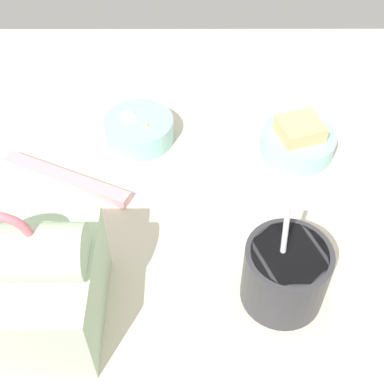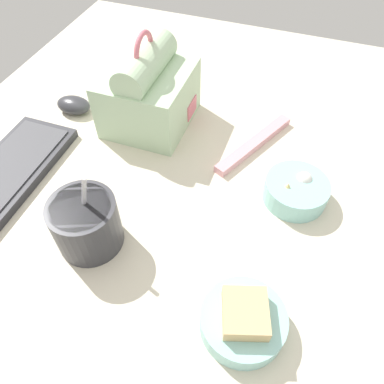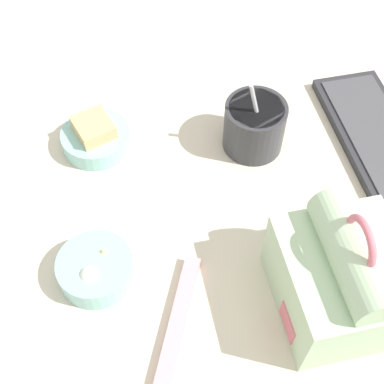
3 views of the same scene
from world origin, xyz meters
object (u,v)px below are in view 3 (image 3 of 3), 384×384
(keyboard, at_px, (378,141))
(chopstick_case, at_px, (177,327))
(lunch_bag, at_px, (343,277))
(bento_bowl_snacks, at_px, (96,268))
(bento_bowl_sandwich, at_px, (96,137))
(soup_cup, at_px, (254,125))

(keyboard, bearing_deg, chopstick_case, -58.26)
(lunch_bag, distance_m, bento_bowl_snacks, 0.36)
(bento_bowl_sandwich, bearing_deg, lunch_bag, 39.12)
(lunch_bag, distance_m, bento_bowl_sandwich, 0.49)
(keyboard, relative_size, chopstick_case, 1.61)
(soup_cup, xyz_separation_m, bento_bowl_sandwich, (-0.06, -0.28, -0.03))
(soup_cup, bearing_deg, bento_bowl_snacks, -56.09)
(keyboard, xyz_separation_m, lunch_bag, (0.27, -0.19, 0.07))
(lunch_bag, relative_size, bento_bowl_snacks, 1.79)
(soup_cup, height_order, bento_bowl_sandwich, soup_cup)
(chopstick_case, bearing_deg, lunch_bag, 88.74)
(lunch_bag, distance_m, soup_cup, 0.32)
(soup_cup, distance_m, chopstick_case, 0.38)
(lunch_bag, bearing_deg, bento_bowl_sandwich, -140.88)
(lunch_bag, relative_size, chopstick_case, 0.97)
(lunch_bag, height_order, soup_cup, lunch_bag)
(keyboard, relative_size, bento_bowl_sandwich, 2.78)
(bento_bowl_snacks, bearing_deg, lunch_bag, 71.09)
(keyboard, xyz_separation_m, bento_bowl_snacks, (0.15, -0.53, 0.01))
(keyboard, xyz_separation_m, chopstick_case, (0.26, -0.43, -0.00))
(soup_cup, bearing_deg, bento_bowl_sandwich, -101.68)
(bento_bowl_sandwich, relative_size, bento_bowl_snacks, 1.06)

